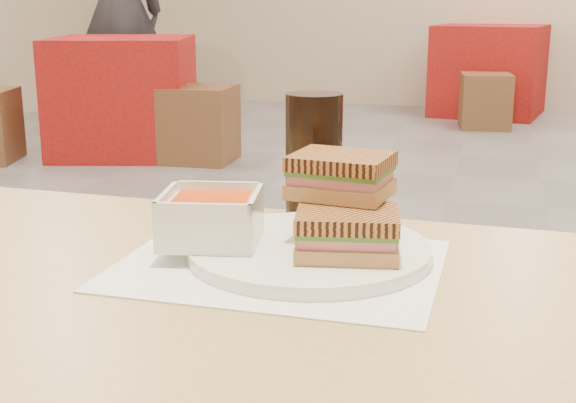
% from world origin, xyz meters
% --- Properties ---
extents(main_table, '(1.22, 0.73, 0.75)m').
position_xyz_m(main_table, '(-0.09, -2.14, 0.64)').
color(main_table, tan).
rests_on(main_table, ground).
extents(tray_liner, '(0.35, 0.28, 0.00)m').
position_xyz_m(tray_liner, '(0.00, -2.01, 0.75)').
color(tray_liner, white).
rests_on(tray_liner, main_table).
extents(plate, '(0.28, 0.28, 0.01)m').
position_xyz_m(plate, '(0.03, -1.98, 0.76)').
color(plate, white).
rests_on(plate, tray_liner).
extents(soup_bowl, '(0.13, 0.13, 0.06)m').
position_xyz_m(soup_bowl, '(-0.08, -2.00, 0.79)').
color(soup_bowl, white).
rests_on(soup_bowl, plate).
extents(panini_lower, '(0.12, 0.11, 0.05)m').
position_xyz_m(panini_lower, '(0.08, -2.01, 0.79)').
color(panini_lower, '#B2844C').
rests_on(panini_lower, plate).
extents(panini_upper, '(0.12, 0.10, 0.05)m').
position_xyz_m(panini_upper, '(0.06, -1.95, 0.84)').
color(panini_upper, '#B2844C').
rests_on(panini_upper, panini_lower).
extents(cola_glass, '(0.08, 0.08, 0.16)m').
position_xyz_m(cola_glass, '(-0.01, -1.79, 0.83)').
color(cola_glass, black).
rests_on(cola_glass, main_table).
extents(bg_table_0, '(1.09, 1.09, 0.79)m').
position_xyz_m(bg_table_0, '(-2.24, 2.03, 0.39)').
color(bg_table_0, '#9B070C').
rests_on(bg_table_0, ground).
extents(bg_table_2, '(1.06, 1.06, 0.81)m').
position_xyz_m(bg_table_2, '(0.13, 4.59, 0.40)').
color(bg_table_2, '#9B070C').
rests_on(bg_table_2, ground).
extents(bg_chair_0r, '(0.45, 0.45, 0.49)m').
position_xyz_m(bg_chair_0r, '(-1.64, 1.89, 0.25)').
color(bg_chair_0r, brown).
rests_on(bg_chair_0r, ground).
extents(bg_chair_2l, '(0.44, 0.44, 0.44)m').
position_xyz_m(bg_chair_2l, '(0.13, 3.78, 0.22)').
color(bg_chair_2l, brown).
rests_on(bg_chair_2l, ground).
extents(patron_a, '(0.83, 0.77, 1.90)m').
position_xyz_m(patron_a, '(-2.64, 2.80, 0.95)').
color(patron_a, black).
rests_on(patron_a, ground).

